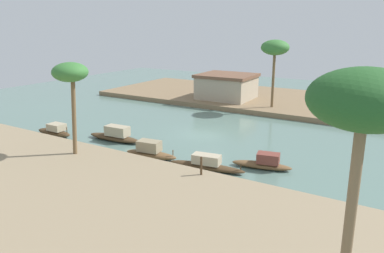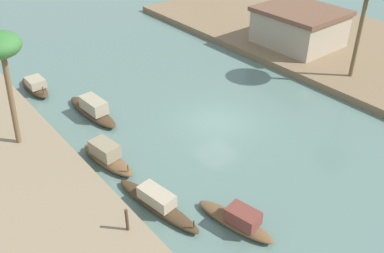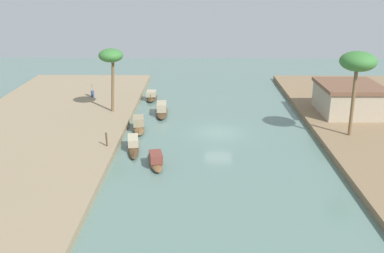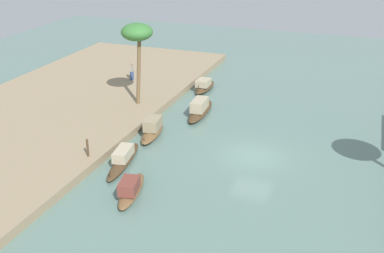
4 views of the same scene
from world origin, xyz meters
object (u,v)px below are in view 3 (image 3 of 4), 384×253
at_px(sampan_midstream, 152,96).
at_px(person_on_near_bank, 92,91).
at_px(palm_tree_right_tall, 358,63).
at_px(sampan_with_tall_canopy, 162,110).
at_px(mooring_post, 107,139).
at_px(palm_tree_left_near, 111,57).
at_px(riverside_building, 348,98).
at_px(sampan_near_left_bank, 133,144).
at_px(sampan_upstream_small, 139,125).
at_px(sampan_downstream_large, 156,160).

relative_size(sampan_midstream, person_on_near_bank, 2.39).
height_order(sampan_midstream, palm_tree_right_tall, palm_tree_right_tall).
relative_size(sampan_with_tall_canopy, person_on_near_bank, 3.20).
bearing_deg(sampan_with_tall_canopy, mooring_post, -23.17).
xyz_separation_m(palm_tree_left_near, palm_tree_right_tall, (6.74, 21.75, 0.80)).
bearing_deg(sampan_midstream, riverside_building, 71.80).
relative_size(sampan_near_left_bank, riverside_building, 0.81).
bearing_deg(sampan_with_tall_canopy, person_on_near_bank, -122.69).
bearing_deg(sampan_midstream, mooring_post, -7.65).
xyz_separation_m(sampan_with_tall_canopy, sampan_midstream, (-5.59, -1.62, -0.05)).
distance_m(sampan_near_left_bank, mooring_post, 2.29).
bearing_deg(mooring_post, palm_tree_left_near, -173.12).
bearing_deg(sampan_midstream, sampan_with_tall_canopy, 15.81).
distance_m(sampan_with_tall_canopy, mooring_post, 10.97).
bearing_deg(sampan_near_left_bank, sampan_upstream_small, 172.75).
distance_m(sampan_with_tall_canopy, sampan_near_left_bank, 9.70).
height_order(mooring_post, palm_tree_left_near, palm_tree_left_near).
bearing_deg(person_on_near_bank, sampan_near_left_bank, -165.12).
distance_m(sampan_midstream, palm_tree_left_near, 9.13).
bearing_deg(sampan_upstream_small, sampan_near_left_bank, -6.53).
distance_m(person_on_near_bank, riverside_building, 27.72).
bearing_deg(sampan_midstream, palm_tree_left_near, -26.93).
relative_size(sampan_downstream_large, palm_tree_right_tall, 0.57).
distance_m(sampan_near_left_bank, palm_tree_right_tall, 19.78).
height_order(sampan_upstream_small, palm_tree_right_tall, palm_tree_right_tall).
bearing_deg(sampan_midstream, person_on_near_bank, -81.83).
relative_size(sampan_with_tall_canopy, sampan_upstream_small, 1.25).
height_order(sampan_with_tall_canopy, sampan_upstream_small, sampan_with_tall_canopy).
distance_m(sampan_upstream_small, mooring_post, 5.71).
distance_m(sampan_near_left_bank, sampan_midstream, 15.16).
bearing_deg(sampan_downstream_large, palm_tree_left_near, -167.73).
height_order(sampan_near_left_bank, sampan_downstream_large, sampan_downstream_large).
bearing_deg(sampan_near_left_bank, palm_tree_right_tall, 87.34).
relative_size(sampan_near_left_bank, palm_tree_left_near, 0.84).
height_order(sampan_near_left_bank, sampan_upstream_small, sampan_upstream_small).
relative_size(sampan_with_tall_canopy, palm_tree_left_near, 0.81).
height_order(sampan_downstream_large, mooring_post, mooring_post).
xyz_separation_m(sampan_near_left_bank, palm_tree_right_tall, (-2.05, 18.56, 6.52)).
xyz_separation_m(sampan_downstream_large, palm_tree_right_tall, (-5.24, 16.40, 6.50)).
relative_size(mooring_post, riverside_building, 0.17).
bearing_deg(sampan_midstream, palm_tree_right_tall, 54.40).
height_order(mooring_post, palm_tree_right_tall, palm_tree_right_tall).
distance_m(sampan_downstream_large, palm_tree_right_tall, 18.40).
height_order(sampan_near_left_bank, mooring_post, mooring_post).
distance_m(sampan_upstream_small, riverside_building, 21.06).
xyz_separation_m(sampan_with_tall_canopy, person_on_near_bank, (-4.60, -8.28, 0.76)).
distance_m(sampan_upstream_small, sampan_midstream, 10.57).
height_order(sampan_upstream_small, person_on_near_bank, person_on_near_bank).
bearing_deg(person_on_near_bank, mooring_post, -173.10).
height_order(palm_tree_right_tall, riverside_building, palm_tree_right_tall).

